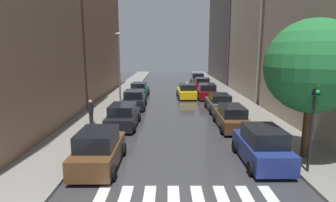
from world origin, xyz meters
TOP-DOWN VIEW (x-y plane):
  - ground_plane at (0.00, 24.00)m, footprint 28.00×72.00m
  - sidewalk_left at (-6.50, 24.00)m, footprint 3.00×72.00m
  - sidewalk_right at (6.50, 24.00)m, footprint 3.00×72.00m
  - crosswalk_stripes at (0.00, 2.32)m, footprint 6.75×2.20m
  - building_left_mid at (-11.00, 26.60)m, footprint 6.00×17.30m
  - building_right_far at (11.00, 42.80)m, footprint 6.00×18.81m
  - parked_car_left_nearest at (-3.86, 5.23)m, footprint 2.05×4.15m
  - parked_car_left_second at (-3.82, 11.94)m, footprint 2.14×4.39m
  - parked_car_left_third at (-3.79, 18.28)m, footprint 2.20×4.30m
  - parked_car_left_fourth at (-3.99, 24.63)m, footprint 2.16×4.12m
  - parked_car_right_nearest at (3.83, 5.69)m, footprint 2.05×4.16m
  - parked_car_right_second at (3.74, 11.73)m, footprint 2.01×4.76m
  - parked_car_right_third at (3.87, 17.01)m, footprint 2.12×4.38m
  - parked_car_right_fourth at (3.71, 23.44)m, footprint 2.31×4.70m
  - parked_car_right_fifth at (3.94, 29.51)m, footprint 2.31×4.19m
  - parked_car_right_sixth at (3.96, 35.61)m, footprint 2.23×4.23m
  - taxi_midroad at (1.43, 23.71)m, footprint 2.20×4.41m
  - pedestrian_foreground at (-6.13, 12.14)m, footprint 0.36×0.36m
  - street_tree_right at (6.14, 6.19)m, footprint 4.43×4.43m
  - traffic_light_right_corner at (5.45, 4.45)m, footprint 0.30×0.42m
  - lamp_post_left at (-5.55, 20.75)m, footprint 0.60×0.28m

SIDE VIEW (x-z plane):
  - ground_plane at x=0.00m, z-range -0.04..0.00m
  - crosswalk_stripes at x=0.00m, z-range 0.00..0.01m
  - sidewalk_left at x=-6.50m, z-range 0.00..0.15m
  - sidewalk_right at x=6.50m, z-range 0.00..0.15m
  - parked_car_right_third at x=3.87m, z-range -0.04..1.51m
  - parked_car_right_second at x=3.74m, z-range -0.05..1.56m
  - taxi_midroad at x=1.43m, z-range -0.14..1.67m
  - parked_car_left_fourth at x=-3.99m, z-range -0.05..1.60m
  - parked_car_left_second at x=-3.82m, z-range -0.05..1.60m
  - parked_car_right_fourth at x=3.71m, z-range -0.05..1.61m
  - parked_car_left_third at x=-3.79m, z-range -0.06..1.64m
  - parked_car_right_fifth at x=3.94m, z-range -0.06..1.66m
  - parked_car_right_nearest at x=3.83m, z-range -0.07..1.74m
  - parked_car_left_nearest at x=-3.86m, z-range -0.07..1.75m
  - parked_car_right_sixth at x=3.96m, z-range -0.07..1.76m
  - pedestrian_foreground at x=-6.13m, z-range 0.20..1.97m
  - traffic_light_right_corner at x=5.45m, z-range 1.14..5.44m
  - lamp_post_left at x=-5.55m, z-range 0.68..7.57m
  - street_tree_right at x=6.14m, z-range 1.26..7.95m
  - building_left_mid at x=-11.00m, z-range 0.00..13.40m
  - building_right_far at x=11.00m, z-range 0.00..24.29m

